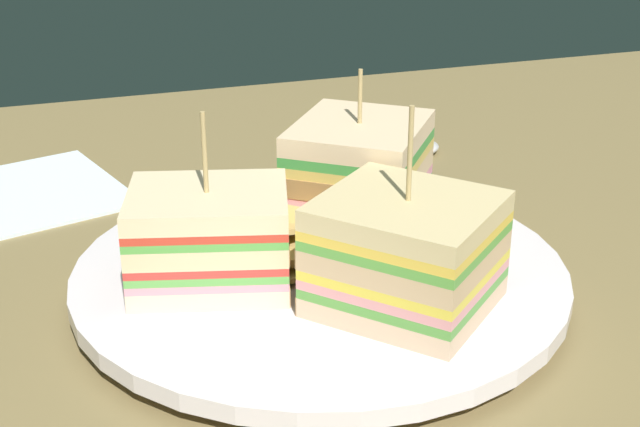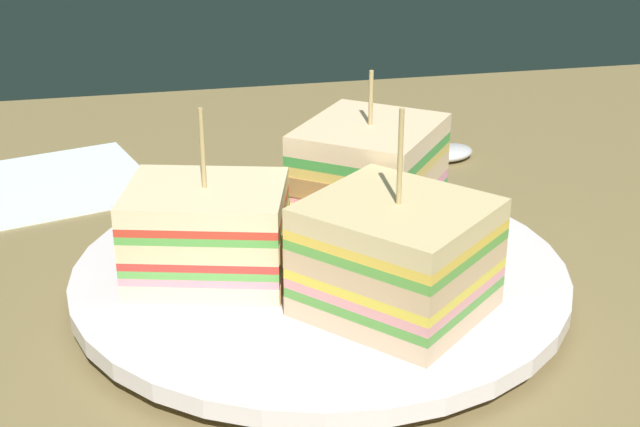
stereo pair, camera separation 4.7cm
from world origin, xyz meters
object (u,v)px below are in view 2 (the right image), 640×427
at_px(plate, 320,277).
at_px(sandwich_wedge_2, 208,232).
at_px(sandwich_wedge_0, 395,258).
at_px(chip_pile, 282,241).
at_px(napkin, 61,181).
at_px(sandwich_wedge_1, 369,177).
at_px(spoon, 432,158).

bearing_deg(plate, sandwich_wedge_2, -0.99).
xyz_separation_m(sandwich_wedge_0, chip_pile, (0.04, -0.06, -0.01)).
bearing_deg(napkin, sandwich_wedge_1, 140.33).
distance_m(sandwich_wedge_1, spoon, 0.16).
distance_m(plate, spoon, 0.21).
relative_size(sandwich_wedge_1, chip_pile, 1.37).
distance_m(plate, napkin, 0.24).
bearing_deg(napkin, spoon, 176.73).
xyz_separation_m(sandwich_wedge_2, spoon, (-0.18, -0.18, -0.04)).
bearing_deg(spoon, chip_pile, -152.00).
bearing_deg(chip_pile, spoon, -129.68).
xyz_separation_m(plate, spoon, (-0.12, -0.18, -0.01)).
height_order(plate, sandwich_wedge_1, sandwich_wedge_1).
relative_size(sandwich_wedge_1, napkin, 0.85).
height_order(plate, spoon, plate).
xyz_separation_m(chip_pile, spoon, (-0.14, -0.17, -0.02)).
xyz_separation_m(sandwich_wedge_1, chip_pile, (0.06, 0.04, -0.02)).
relative_size(sandwich_wedge_1, sandwich_wedge_2, 1.13).
bearing_deg(sandwich_wedge_1, sandwich_wedge_2, -28.59).
bearing_deg(napkin, plate, 126.38).
distance_m(chip_pile, spoon, 0.22).
bearing_deg(chip_pile, napkin, -56.31).
height_order(sandwich_wedge_1, napkin, sandwich_wedge_1).
bearing_deg(napkin, sandwich_wedge_2, 113.74).
distance_m(sandwich_wedge_1, sandwich_wedge_2, 0.10).
distance_m(spoon, napkin, 0.26).
bearing_deg(plate, chip_pile, -22.42).
height_order(sandwich_wedge_2, spoon, sandwich_wedge_2).
height_order(chip_pile, spoon, chip_pile).
height_order(plate, sandwich_wedge_2, sandwich_wedge_2).
bearing_deg(spoon, sandwich_wedge_2, -157.87).
bearing_deg(plate, sandwich_wedge_0, 115.74).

